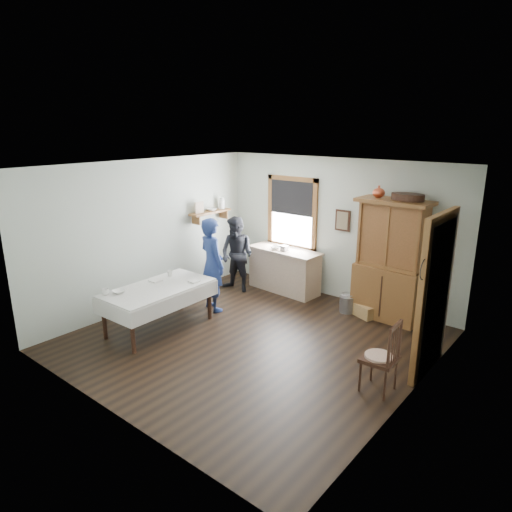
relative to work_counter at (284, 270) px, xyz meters
The scene contains 20 objects.
room 2.50m from the work_counter, 66.45° to the right, with size 5.01×5.01×2.70m.
window 1.24m from the work_counter, 102.01° to the left, with size 1.18×0.07×1.48m.
doorway 3.69m from the work_counter, 20.75° to the right, with size 0.09×1.14×2.22m.
wall_shelf 1.93m from the work_counter, 157.57° to the right, with size 0.24×1.00×0.44m.
framed_picture 1.59m from the work_counter, 16.87° to the left, with size 0.30×0.04×0.40m, color #371E13.
rug_beater 4.05m from the work_counter, 28.47° to the right, with size 0.27×0.27×0.01m, color black.
work_counter is the anchor object (origin of this frame).
china_hutch 2.27m from the work_counter, ahead, with size 1.23×0.58×2.09m, color olive.
dining_table 2.83m from the work_counter, 101.05° to the right, with size 0.97×1.83×0.73m, color silver.
spindle_chair 3.78m from the work_counter, 35.74° to the right, with size 0.45×0.45×0.98m, color #371E13.
pail 1.58m from the work_counter, ahead, with size 0.28×0.28×0.30m, color gray.
wicker_basket 1.94m from the work_counter, ahead, with size 0.38×0.27×0.22m, color tan.
woman_blue 1.72m from the work_counter, 105.18° to the right, with size 0.58×0.38×1.59m, color navy.
figure_dark 1.00m from the work_counter, 141.27° to the right, with size 0.69×0.53×1.41m, color black.
table_cup_a 3.64m from the work_counter, 104.23° to the right, with size 0.12×0.12×0.10m, color white.
table_cup_b 2.45m from the work_counter, 109.49° to the right, with size 0.11×0.11×0.10m, color white.
table_bowl 3.46m from the work_counter, 103.38° to the right, with size 0.22×0.22×0.05m, color white.
counter_book 0.54m from the work_counter, 169.01° to the left, with size 0.16×0.21×0.02m, color #74664D.
counter_bowl 0.50m from the work_counter, 145.49° to the right, with size 0.19×0.19×0.06m, color white.
shelf_bowl 1.94m from the work_counter, 157.98° to the right, with size 0.22×0.22×0.05m, color white.
Camera 1 is at (4.19, -5.04, 3.29)m, focal length 32.00 mm.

